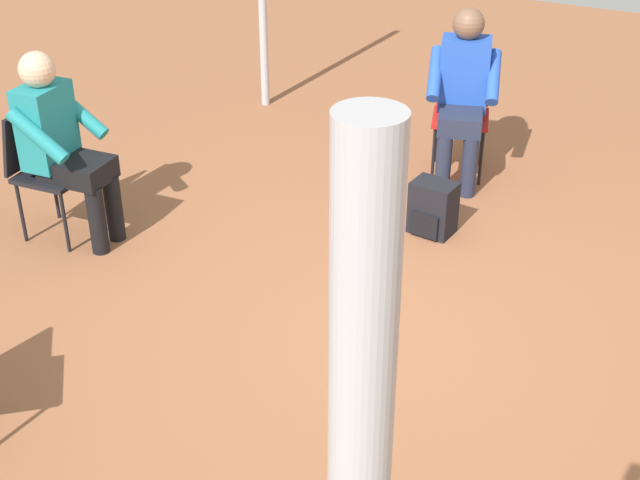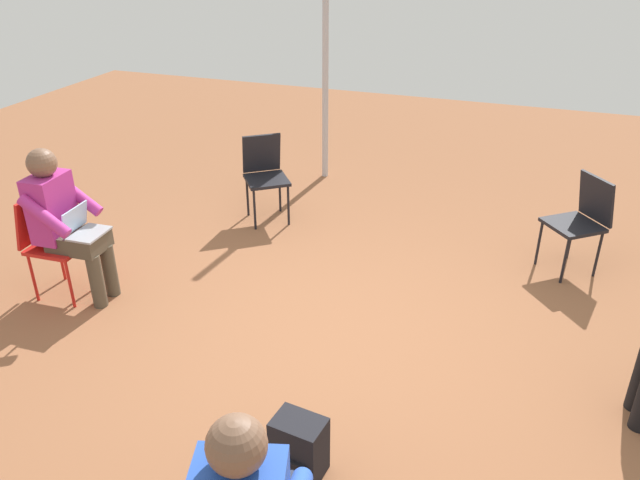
{
  "view_description": "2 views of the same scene",
  "coord_description": "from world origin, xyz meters",
  "px_view_note": "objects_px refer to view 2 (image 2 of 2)",
  "views": [
    {
      "loc": [
        -1.45,
        3.71,
        2.93
      ],
      "look_at": [
        0.28,
        0.21,
        0.64
      ],
      "focal_mm": 50.0,
      "sensor_mm": 36.0,
      "label": 1
    },
    {
      "loc": [
        1.1,
        -3.51,
        2.75
      ],
      "look_at": [
        -0.22,
        0.2,
        0.7
      ],
      "focal_mm": 35.0,
      "sensor_mm": 36.0,
      "label": 2
    }
  ],
  "objects_px": {
    "chair_west": "(50,238)",
    "backpack_near_laptop_user": "(299,449)",
    "chair_northwest": "(265,172)",
    "person_with_laptop": "(64,218)",
    "chair_northeast": "(581,217)"
  },
  "relations": [
    {
      "from": "chair_west",
      "to": "backpack_near_laptop_user",
      "type": "distance_m",
      "value": 2.77
    },
    {
      "from": "chair_west",
      "to": "backpack_near_laptop_user",
      "type": "bearing_deg",
      "value": 63.76
    },
    {
      "from": "chair_west",
      "to": "chair_northwest",
      "type": "relative_size",
      "value": 1.0
    },
    {
      "from": "person_with_laptop",
      "to": "backpack_near_laptop_user",
      "type": "height_order",
      "value": "person_with_laptop"
    },
    {
      "from": "person_with_laptop",
      "to": "backpack_near_laptop_user",
      "type": "relative_size",
      "value": 3.44
    },
    {
      "from": "chair_northeast",
      "to": "person_with_laptop",
      "type": "xyz_separation_m",
      "value": [
        -3.78,
        -1.8,
        0.2
      ]
    },
    {
      "from": "chair_northeast",
      "to": "person_with_laptop",
      "type": "bearing_deg",
      "value": 76.35
    },
    {
      "from": "person_with_laptop",
      "to": "chair_west",
      "type": "bearing_deg",
      "value": -90.0
    },
    {
      "from": "person_with_laptop",
      "to": "backpack_near_laptop_user",
      "type": "distance_m",
      "value": 2.65
    },
    {
      "from": "chair_northeast",
      "to": "person_with_laptop",
      "type": "distance_m",
      "value": 4.19
    },
    {
      "from": "backpack_near_laptop_user",
      "to": "chair_northeast",
      "type": "bearing_deg",
      "value": 63.69
    },
    {
      "from": "chair_northeast",
      "to": "chair_west",
      "type": "bearing_deg",
      "value": 75.49
    },
    {
      "from": "chair_northwest",
      "to": "chair_northeast",
      "type": "relative_size",
      "value": 1.0
    },
    {
      "from": "person_with_laptop",
      "to": "backpack_near_laptop_user",
      "type": "bearing_deg",
      "value": 62.11
    },
    {
      "from": "backpack_near_laptop_user",
      "to": "chair_west",
      "type": "bearing_deg",
      "value": 156.69
    }
  ]
}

